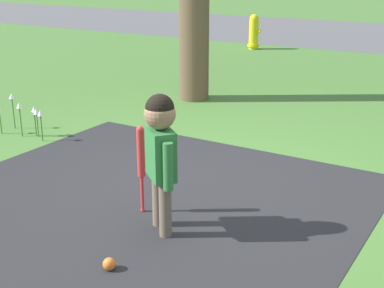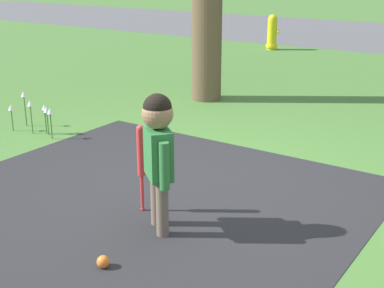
{
  "view_description": "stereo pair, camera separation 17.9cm",
  "coord_description": "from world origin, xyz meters",
  "views": [
    {
      "loc": [
        2.13,
        -3.63,
        1.78
      ],
      "look_at": [
        0.21,
        -0.48,
        0.52
      ],
      "focal_mm": 50.0,
      "sensor_mm": 36.0,
      "label": 1
    },
    {
      "loc": [
        2.28,
        -3.53,
        1.78
      ],
      "look_at": [
        0.21,
        -0.48,
        0.52
      ],
      "focal_mm": 50.0,
      "sensor_mm": 36.0,
      "label": 2
    }
  ],
  "objects": [
    {
      "name": "fire_hydrant",
      "position": [
        -2.79,
        6.96,
        0.36
      ],
      "size": [
        0.28,
        0.25,
        0.74
      ],
      "color": "yellow",
      "rests_on": "ground"
    },
    {
      "name": "child",
      "position": [
        0.21,
        -0.88,
        0.63
      ],
      "size": [
        0.32,
        0.28,
        0.98
      ],
      "rotation": [
        0.0,
        0.0,
        -0.68
      ],
      "color": "#6B5B4C",
      "rests_on": "ground"
    },
    {
      "name": "baseball_bat",
      "position": [
        -0.08,
        -0.72,
        0.44
      ],
      "size": [
        0.06,
        0.06,
        0.68
      ],
      "color": "red",
      "rests_on": "ground"
    },
    {
      "name": "ground_plane",
      "position": [
        0.0,
        0.0,
        0.0
      ],
      "size": [
        60.0,
        60.0,
        0.0
      ],
      "primitive_type": "plane",
      "color": "#477533"
    },
    {
      "name": "flower_bed",
      "position": [
        -2.29,
        0.14,
        0.29
      ],
      "size": [
        0.67,
        0.27,
        0.4
      ],
      "color": "#38702D",
      "rests_on": "ground"
    },
    {
      "name": "sports_ball",
      "position": [
        0.22,
        -1.47,
        0.04
      ],
      "size": [
        0.08,
        0.08,
        0.08
      ],
      "color": "orange",
      "rests_on": "ground"
    }
  ]
}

